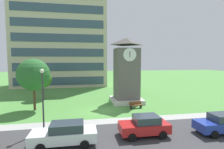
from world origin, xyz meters
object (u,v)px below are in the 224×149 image
(parked_car_red, at_px, (144,125))
(parked_car_blue, at_px, (222,123))
(clock_tower, at_px, (126,74))
(tree_by_building, at_px, (34,75))
(street_lamp, at_px, (43,93))
(park_bench, at_px, (136,105))
(parked_car_white, at_px, (65,134))
(tree_streetside, at_px, (131,74))
(tree_near_tower, at_px, (43,79))

(parked_car_red, height_order, parked_car_blue, same)
(clock_tower, relative_size, parked_car_red, 2.33)
(tree_by_building, bearing_deg, parked_car_red, -40.77)
(parked_car_blue, bearing_deg, street_lamp, 168.44)
(park_bench, relative_size, parked_car_white, 0.39)
(street_lamp, relative_size, tree_streetside, 1.07)
(parked_car_red, bearing_deg, clock_tower, 82.56)
(tree_streetside, relative_size, parked_car_white, 1.08)
(park_bench, distance_m, tree_by_building, 13.51)
(tree_near_tower, height_order, parked_car_white, tree_near_tower)
(tree_by_building, distance_m, parked_car_white, 11.53)
(tree_streetside, height_order, parked_car_red, tree_streetside)
(tree_streetside, relative_size, parked_car_red, 1.26)
(park_bench, xyz_separation_m, parked_car_white, (-8.24, -8.50, 0.40))
(parked_car_red, distance_m, parked_car_blue, 6.84)
(parked_car_white, bearing_deg, parked_car_red, 4.45)
(park_bench, bearing_deg, street_lamp, -151.53)
(clock_tower, distance_m, street_lamp, 13.52)
(tree_near_tower, xyz_separation_m, parked_car_red, (11.23, -15.64, -2.45))
(street_lamp, height_order, parked_car_white, street_lamp)
(parked_car_white, relative_size, parked_car_blue, 1.06)
(parked_car_red, bearing_deg, tree_by_building, 139.23)
(parked_car_white, bearing_deg, parked_car_blue, -0.94)
(tree_streetside, height_order, parked_car_white, tree_streetside)
(park_bench, distance_m, street_lamp, 12.11)
(street_lamp, relative_size, parked_car_red, 1.35)
(street_lamp, xyz_separation_m, parked_car_blue, (15.26, -3.12, -2.60))
(street_lamp, bearing_deg, tree_streetside, 52.20)
(street_lamp, height_order, tree_by_building, tree_by_building)
(street_lamp, xyz_separation_m, tree_streetside, (12.82, 16.52, 0.13))
(tree_near_tower, distance_m, parked_car_red, 19.41)
(clock_tower, distance_m, parked_car_blue, 13.74)
(clock_tower, xyz_separation_m, tree_streetside, (2.85, 7.43, -0.65))
(parked_car_blue, bearing_deg, park_bench, 119.58)
(park_bench, bearing_deg, parked_car_white, -134.12)
(tree_near_tower, bearing_deg, parked_car_red, -54.34)
(parked_car_red, relative_size, parked_car_blue, 0.91)
(tree_near_tower, xyz_separation_m, parked_car_white, (4.83, -16.14, -2.44))
(tree_streetside, bearing_deg, tree_by_building, -148.23)
(street_lamp, height_order, tree_near_tower, street_lamp)
(street_lamp, relative_size, parked_car_white, 1.15)
(tree_near_tower, bearing_deg, street_lamp, -78.22)
(park_bench, height_order, parked_car_white, parked_car_white)
(street_lamp, xyz_separation_m, tree_near_tower, (-2.76, 13.23, -0.15))
(tree_streetside, height_order, parked_car_blue, tree_streetside)
(park_bench, xyz_separation_m, tree_near_tower, (-13.08, 7.64, 2.85))
(street_lamp, bearing_deg, clock_tower, 42.37)
(clock_tower, bearing_deg, parked_car_blue, -66.56)
(tree_near_tower, distance_m, tree_by_building, 6.31)
(street_lamp, bearing_deg, parked_car_blue, -11.56)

